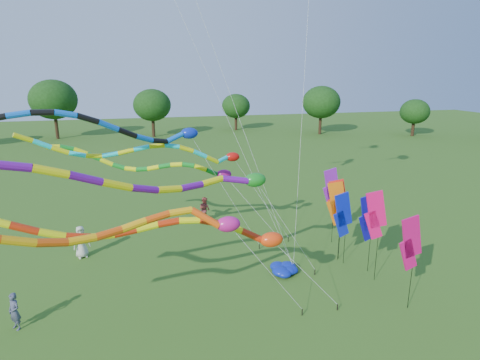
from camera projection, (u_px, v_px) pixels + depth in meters
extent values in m
plane|color=#2E5A17|center=(272.00, 324.00, 16.61)|extent=(160.00, 160.00, 0.00)
cylinder|color=#382314|center=(412.00, 130.00, 64.01)|extent=(0.50, 0.50, 2.22)
ellipsoid|color=#15370F|center=(414.00, 112.00, 63.25)|extent=(4.70, 4.70, 3.99)
cylinder|color=#382314|center=(321.00, 122.00, 68.35)|extent=(0.50, 0.50, 3.51)
ellipsoid|color=#15370F|center=(322.00, 95.00, 67.15)|extent=(7.42, 7.42, 6.30)
cylinder|color=#382314|center=(236.00, 120.00, 71.71)|extent=(0.50, 0.50, 3.50)
ellipsoid|color=#15370F|center=(236.00, 94.00, 70.51)|extent=(7.39, 7.39, 6.28)
cylinder|color=#382314|center=(153.00, 129.00, 64.14)|extent=(0.50, 0.50, 2.50)
ellipsoid|color=#15370F|center=(152.00, 108.00, 63.28)|extent=(5.28, 5.28, 4.49)
cylinder|color=#382314|center=(57.00, 129.00, 61.63)|extent=(0.50, 0.50, 3.30)
ellipsoid|color=#15370F|center=(54.00, 100.00, 60.50)|extent=(6.97, 6.97, 5.93)
cylinder|color=black|center=(337.00, 307.00, 17.53)|extent=(0.05, 0.05, 0.30)
cylinder|color=silver|center=(306.00, 273.00, 16.77)|extent=(0.02, 0.02, 4.52)
ellipsoid|color=#FE3E0D|center=(271.00, 240.00, 16.05)|extent=(0.96, 0.61, 0.61)
cylinder|color=red|center=(253.00, 236.00, 15.95)|extent=(0.28, 0.28, 0.92)
cylinder|color=#E3E60B|center=(232.00, 227.00, 15.88)|extent=(0.28, 0.28, 0.89)
cylinder|color=red|center=(211.00, 222.00, 15.81)|extent=(0.28, 0.28, 0.84)
cylinder|color=#E3E60B|center=(190.00, 220.00, 15.72)|extent=(0.28, 0.28, 0.82)
cylinder|color=red|center=(169.00, 223.00, 15.60)|extent=(0.28, 0.28, 0.82)
cylinder|color=#E3E60B|center=(147.00, 227.00, 15.44)|extent=(0.28, 0.28, 0.83)
cylinder|color=red|center=(126.00, 232.00, 15.21)|extent=(0.28, 0.28, 0.83)
cylinder|color=#E3E60B|center=(103.00, 236.00, 14.92)|extent=(0.28, 0.28, 0.83)
cylinder|color=red|center=(78.00, 237.00, 14.56)|extent=(0.28, 0.28, 0.86)
cylinder|color=#E3E60B|center=(52.00, 234.00, 14.16)|extent=(0.28, 0.28, 0.89)
cylinder|color=red|center=(25.00, 228.00, 13.75)|extent=(0.28, 0.28, 0.91)
cylinder|color=black|center=(302.00, 312.00, 17.16)|extent=(0.05, 0.05, 0.30)
cylinder|color=silver|center=(268.00, 271.00, 15.75)|extent=(0.02, 0.02, 5.72)
ellipsoid|color=#CA167C|center=(228.00, 224.00, 14.38)|extent=(0.90, 0.58, 0.58)
cylinder|color=#E94B0C|center=(206.00, 218.00, 14.19)|extent=(0.26, 0.26, 1.13)
cylinder|color=#FFA90D|center=(180.00, 212.00, 13.99)|extent=(0.26, 0.26, 0.83)
cylinder|color=#E94B0C|center=(157.00, 217.00, 13.63)|extent=(0.26, 0.26, 0.83)
cylinder|color=#FFA90D|center=(134.00, 225.00, 13.22)|extent=(0.26, 0.26, 0.84)
cylinder|color=#E94B0C|center=(109.00, 233.00, 12.76)|extent=(0.26, 0.26, 0.84)
cylinder|color=#FFA90D|center=(82.00, 240.00, 12.24)|extent=(0.26, 0.26, 0.85)
cylinder|color=#E94B0C|center=(52.00, 243.00, 11.67)|extent=(0.26, 0.26, 0.88)
cylinder|color=#FFA90D|center=(19.00, 241.00, 11.07)|extent=(0.26, 0.26, 0.91)
cylinder|color=black|center=(315.00, 272.00, 20.59)|extent=(0.05, 0.05, 0.30)
cylinder|color=silver|center=(288.00, 229.00, 18.91)|extent=(0.02, 0.02, 6.51)
ellipsoid|color=#17811C|center=(255.00, 180.00, 17.27)|extent=(0.96, 0.62, 0.62)
cylinder|color=#630D90|center=(235.00, 180.00, 17.00)|extent=(0.28, 0.28, 1.12)
cylinder|color=yellow|center=(212.00, 181.00, 16.61)|extent=(0.28, 0.28, 1.03)
cylinder|color=#630D90|center=(192.00, 186.00, 15.98)|extent=(0.28, 0.28, 1.03)
cylinder|color=yellow|center=(169.00, 189.00, 15.29)|extent=(0.28, 0.28, 1.05)
cylinder|color=#630D90|center=(145.00, 189.00, 14.56)|extent=(0.28, 0.28, 1.07)
cylinder|color=yellow|center=(117.00, 185.00, 13.81)|extent=(0.28, 0.28, 1.10)
cylinder|color=#630D90|center=(86.00, 179.00, 13.09)|extent=(0.28, 0.28, 1.10)
cylinder|color=yellow|center=(51.00, 171.00, 12.41)|extent=(0.28, 0.28, 1.08)
cylinder|color=#630D90|center=(12.00, 166.00, 11.81)|extent=(0.28, 0.28, 1.04)
cylinder|color=black|center=(259.00, 247.00, 23.58)|extent=(0.05, 0.05, 0.30)
cylinder|color=silver|center=(228.00, 194.00, 21.48)|extent=(0.02, 0.02, 8.18)
ellipsoid|color=#0B24A6|center=(189.00, 133.00, 19.41)|extent=(0.84, 0.54, 0.54)
cylinder|color=blue|center=(175.00, 138.00, 19.07)|extent=(0.24, 0.24, 0.86)
cylinder|color=black|center=(160.00, 141.00, 18.60)|extent=(0.24, 0.24, 0.84)
cylinder|color=blue|center=(144.00, 138.00, 17.96)|extent=(0.24, 0.24, 0.87)
cylinder|color=black|center=(127.00, 133.00, 17.31)|extent=(0.24, 0.24, 0.90)
cylinder|color=blue|center=(108.00, 126.00, 16.70)|extent=(0.24, 0.24, 0.90)
cylinder|color=black|center=(88.00, 119.00, 16.14)|extent=(0.24, 0.24, 0.86)
cylinder|color=blue|center=(66.00, 114.00, 15.67)|extent=(0.24, 0.24, 0.83)
cylinder|color=black|center=(42.00, 112.00, 15.29)|extent=(0.24, 0.24, 0.82)
cylinder|color=blue|center=(18.00, 114.00, 14.99)|extent=(0.24, 0.24, 0.83)
cylinder|color=black|center=(288.00, 239.00, 24.60)|extent=(0.05, 0.05, 0.30)
cylinder|color=silver|center=(262.00, 200.00, 23.02)|extent=(0.02, 0.02, 6.61)
ellipsoid|color=red|center=(233.00, 157.00, 21.47)|extent=(0.77, 0.49, 0.49)
cylinder|color=#0DE5E9|center=(222.00, 160.00, 21.01)|extent=(0.22, 0.22, 0.81)
cylinder|color=#E7E90C|center=(212.00, 159.00, 20.44)|extent=(0.22, 0.22, 0.80)
cylinder|color=#0DE5E9|center=(200.00, 154.00, 19.98)|extent=(0.22, 0.22, 0.78)
cylinder|color=#E7E90C|center=(186.00, 149.00, 19.58)|extent=(0.22, 0.22, 0.74)
cylinder|color=#0DE5E9|center=(172.00, 146.00, 19.28)|extent=(0.22, 0.22, 0.71)
cylinder|color=#E7E90C|center=(157.00, 146.00, 19.06)|extent=(0.22, 0.22, 0.71)
cylinder|color=#0DE5E9|center=(142.00, 148.00, 18.91)|extent=(0.22, 0.22, 0.73)
cylinder|color=#E7E90C|center=(126.00, 152.00, 18.81)|extent=(0.22, 0.22, 0.74)
cylinder|color=#0DE5E9|center=(110.00, 155.00, 18.69)|extent=(0.22, 0.22, 0.73)
cylinder|color=#E7E90C|center=(94.00, 156.00, 18.53)|extent=(0.22, 0.22, 0.71)
cylinder|color=#0DE5E9|center=(78.00, 154.00, 18.29)|extent=(0.22, 0.22, 0.73)
cylinder|color=#E7E90C|center=(60.00, 150.00, 17.97)|extent=(0.22, 0.22, 0.76)
cylinder|color=#0DE5E9|center=(42.00, 144.00, 17.57)|extent=(0.22, 0.22, 0.78)
cylinder|color=#E7E90C|center=(23.00, 138.00, 17.10)|extent=(0.22, 0.22, 0.78)
cylinder|color=black|center=(278.00, 239.00, 24.65)|extent=(0.05, 0.05, 0.30)
cylinder|color=silver|center=(252.00, 207.00, 23.90)|extent=(0.02, 0.02, 5.26)
ellipsoid|color=#920D63|center=(224.00, 174.00, 23.17)|extent=(0.91, 0.58, 0.58)
cylinder|color=#128720|center=(212.00, 172.00, 22.78)|extent=(0.26, 0.26, 0.96)
cylinder|color=#E5EA0C|center=(201.00, 168.00, 22.39)|extent=(0.26, 0.26, 0.70)
cylinder|color=#128720|center=(189.00, 165.00, 22.36)|extent=(0.26, 0.26, 0.68)
cylinder|color=#E5EA0C|center=(177.00, 165.00, 22.42)|extent=(0.26, 0.26, 0.68)
cylinder|color=#128720|center=(165.00, 166.00, 22.55)|extent=(0.26, 0.26, 0.70)
cylinder|color=#E5EA0C|center=(154.00, 168.00, 22.69)|extent=(0.26, 0.26, 0.70)
cylinder|color=#128720|center=(142.00, 169.00, 22.82)|extent=(0.26, 0.26, 0.68)
cylinder|color=#E5EA0C|center=(131.00, 169.00, 22.88)|extent=(0.26, 0.26, 0.67)
cylinder|color=#128720|center=(119.00, 166.00, 22.85)|extent=(0.26, 0.26, 0.70)
cylinder|color=#E5EA0C|center=(107.00, 162.00, 22.73)|extent=(0.26, 0.26, 0.73)
cylinder|color=#128720|center=(94.00, 157.00, 22.52)|extent=(0.26, 0.26, 0.75)
cylinder|color=#E5EA0C|center=(81.00, 151.00, 22.26)|extent=(0.26, 0.26, 0.74)
cylinder|color=#128720|center=(67.00, 148.00, 21.97)|extent=(0.26, 0.26, 0.71)
cylinder|color=#E5EA0C|center=(53.00, 147.00, 21.68)|extent=(0.26, 0.26, 0.69)
cylinder|color=black|center=(293.00, 269.00, 20.90)|extent=(0.04, 0.04, 0.30)
cylinder|color=silver|center=(219.00, 100.00, 18.45)|extent=(0.01, 0.01, 18.71)
cylinder|color=black|center=(293.00, 269.00, 20.90)|extent=(0.04, 0.04, 0.30)
cylinder|color=silver|center=(200.00, 11.00, 16.50)|extent=(0.01, 0.01, 26.09)
cylinder|color=black|center=(293.00, 269.00, 20.90)|extent=(0.04, 0.04, 0.30)
cylinder|color=silver|center=(302.00, 108.00, 20.50)|extent=(0.01, 0.01, 16.40)
cylinder|color=black|center=(345.00, 231.00, 21.40)|extent=(0.02, 0.02, 3.72)
cube|color=#0E1FC4|center=(343.00, 210.00, 21.01)|extent=(1.16, 0.18, 1.93)
cube|color=#0E1FC4|center=(341.00, 224.00, 21.19)|extent=(1.01, 0.16, 1.51)
cylinder|color=black|center=(371.00, 237.00, 20.49)|extent=(0.02, 0.02, 3.90)
cube|color=#100BA1|center=(369.00, 212.00, 20.06)|extent=(1.16, 0.20, 1.93)
cube|color=#100BA1|center=(367.00, 227.00, 20.24)|extent=(1.01, 0.19, 1.51)
cylinder|color=black|center=(412.00, 267.00, 17.21)|extent=(0.02, 0.02, 4.02)
cube|color=#D60B64|center=(412.00, 237.00, 16.78)|extent=(1.16, 0.12, 1.93)
cube|color=#D60B64|center=(408.00, 255.00, 16.97)|extent=(1.01, 0.12, 1.51)
cylinder|color=black|center=(340.00, 225.00, 21.76)|extent=(0.02, 0.02, 4.16)
cube|color=orange|center=(337.00, 198.00, 21.41)|extent=(1.09, 0.54, 1.93)
cube|color=orange|center=(335.00, 212.00, 21.63)|extent=(0.95, 0.48, 1.51)
cylinder|color=black|center=(378.00, 240.00, 19.56)|extent=(0.02, 0.02, 4.34)
cube|color=#F60D64|center=(376.00, 209.00, 19.14)|extent=(1.15, 0.31, 1.93)
cube|color=#F60D64|center=(373.00, 225.00, 19.35)|extent=(1.00, 0.28, 1.51)
cylinder|color=black|center=(334.00, 209.00, 24.01)|extent=(0.02, 0.02, 4.35)
cube|color=purple|center=(332.00, 184.00, 23.53)|extent=(1.16, 0.17, 1.93)
cube|color=purple|center=(330.00, 197.00, 23.71)|extent=(1.01, 0.16, 1.51)
cylinder|color=black|center=(341.00, 223.00, 21.88)|extent=(0.02, 0.02, 4.25)
cube|color=red|center=(338.00, 196.00, 21.48)|extent=(1.14, 0.37, 1.93)
cube|color=red|center=(336.00, 210.00, 21.69)|extent=(0.99, 0.34, 1.51)
ellipsoid|color=#0C21A2|center=(281.00, 270.00, 20.73)|extent=(0.64, 0.64, 0.35)
ellipsoid|color=#0C21A2|center=(276.00, 270.00, 20.72)|extent=(0.78, 0.78, 0.43)
ellipsoid|color=#0C21A2|center=(283.00, 271.00, 20.70)|extent=(0.61, 0.61, 0.33)
ellipsoid|color=#0C21A2|center=(291.00, 270.00, 20.71)|extent=(0.79, 0.79, 0.44)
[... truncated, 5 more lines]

